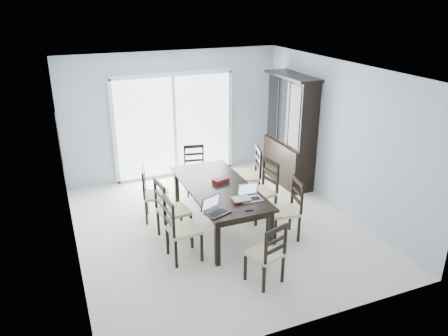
{
  "coord_description": "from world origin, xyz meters",
  "views": [
    {
      "loc": [
        -2.34,
        -5.94,
        3.63
      ],
      "look_at": [
        0.09,
        0.0,
        1.05
      ],
      "focal_mm": 35.0,
      "sensor_mm": 36.0,
      "label": 1
    }
  ],
  "objects_px": {
    "chair_left_mid": "(167,204)",
    "laptop_dark": "(217,210)",
    "chair_right_mid": "(265,184)",
    "chair_end_near": "(270,249)",
    "dining_table": "(219,191)",
    "chair_left_far": "(151,188)",
    "chair_right_near": "(290,203)",
    "cell_phone": "(249,210)",
    "china_hutch": "(290,132)",
    "laptop_silver": "(251,197)",
    "game_box": "(221,180)",
    "chair_left_near": "(177,222)",
    "chair_end_far": "(195,164)",
    "chair_right_far": "(252,169)",
    "hot_tub": "(145,138)"
  },
  "relations": [
    {
      "from": "laptop_silver",
      "to": "cell_phone",
      "type": "height_order",
      "value": "laptop_silver"
    },
    {
      "from": "chair_right_near",
      "to": "cell_phone",
      "type": "bearing_deg",
      "value": 116.59
    },
    {
      "from": "cell_phone",
      "to": "chair_left_far",
      "type": "bearing_deg",
      "value": 132.45
    },
    {
      "from": "chair_left_far",
      "to": "chair_end_near",
      "type": "xyz_separation_m",
      "value": [
        1.0,
        -2.38,
        -0.02
      ]
    },
    {
      "from": "cell_phone",
      "to": "china_hutch",
      "type": "bearing_deg",
      "value": 58.79
    },
    {
      "from": "chair_right_near",
      "to": "chair_right_mid",
      "type": "relative_size",
      "value": 0.96
    },
    {
      "from": "chair_right_far",
      "to": "chair_end_near",
      "type": "xyz_separation_m",
      "value": [
        -0.9,
        -2.41,
        -0.08
      ]
    },
    {
      "from": "china_hutch",
      "to": "game_box",
      "type": "height_order",
      "value": "china_hutch"
    },
    {
      "from": "chair_right_mid",
      "to": "dining_table",
      "type": "bearing_deg",
      "value": 85.81
    },
    {
      "from": "china_hutch",
      "to": "laptop_dark",
      "type": "bearing_deg",
      "value": -138.53
    },
    {
      "from": "chair_left_mid",
      "to": "hot_tub",
      "type": "bearing_deg",
      "value": 166.63
    },
    {
      "from": "dining_table",
      "to": "laptop_silver",
      "type": "bearing_deg",
      "value": -67.64
    },
    {
      "from": "dining_table",
      "to": "chair_left_mid",
      "type": "relative_size",
      "value": 1.89
    },
    {
      "from": "dining_table",
      "to": "laptop_silver",
      "type": "relative_size",
      "value": 6.53
    },
    {
      "from": "chair_left_far",
      "to": "chair_right_far",
      "type": "xyz_separation_m",
      "value": [
        1.9,
        0.02,
        0.06
      ]
    },
    {
      "from": "chair_right_near",
      "to": "chair_end_near",
      "type": "distance_m",
      "value": 1.32
    },
    {
      "from": "chair_right_mid",
      "to": "game_box",
      "type": "xyz_separation_m",
      "value": [
        -0.78,
        0.07,
        0.16
      ]
    },
    {
      "from": "laptop_silver",
      "to": "game_box",
      "type": "xyz_separation_m",
      "value": [
        -0.18,
        0.78,
        -0.02
      ]
    },
    {
      "from": "chair_left_far",
      "to": "chair_end_near",
      "type": "distance_m",
      "value": 2.59
    },
    {
      "from": "chair_left_near",
      "to": "cell_phone",
      "type": "bearing_deg",
      "value": 70.25
    },
    {
      "from": "chair_right_far",
      "to": "chair_right_near",
      "type": "bearing_deg",
      "value": -166.26
    },
    {
      "from": "chair_right_far",
      "to": "dining_table",
      "type": "bearing_deg",
      "value": 142.76
    },
    {
      "from": "china_hutch",
      "to": "cell_phone",
      "type": "bearing_deg",
      "value": -131.45
    },
    {
      "from": "dining_table",
      "to": "china_hutch",
      "type": "bearing_deg",
      "value": 31.71
    },
    {
      "from": "chair_left_near",
      "to": "chair_end_far",
      "type": "xyz_separation_m",
      "value": [
        1.01,
        2.19,
        -0.05
      ]
    },
    {
      "from": "china_hutch",
      "to": "chair_left_near",
      "type": "height_order",
      "value": "china_hutch"
    },
    {
      "from": "chair_end_near",
      "to": "laptop_dark",
      "type": "bearing_deg",
      "value": 99.03
    },
    {
      "from": "dining_table",
      "to": "laptop_dark",
      "type": "distance_m",
      "value": 0.94
    },
    {
      "from": "chair_end_near",
      "to": "chair_left_far",
      "type": "bearing_deg",
      "value": 95.11
    },
    {
      "from": "chair_end_near",
      "to": "laptop_dark",
      "type": "distance_m",
      "value": 0.94
    },
    {
      "from": "chair_right_near",
      "to": "china_hutch",
      "type": "bearing_deg",
      "value": -20.19
    },
    {
      "from": "chair_end_near",
      "to": "hot_tub",
      "type": "xyz_separation_m",
      "value": [
        -0.45,
        5.33,
        -0.03
      ]
    },
    {
      "from": "hot_tub",
      "to": "laptop_dark",
      "type": "bearing_deg",
      "value": -89.51
    },
    {
      "from": "chair_left_near",
      "to": "chair_left_mid",
      "type": "distance_m",
      "value": 0.59
    },
    {
      "from": "chair_left_near",
      "to": "game_box",
      "type": "distance_m",
      "value": 1.26
    },
    {
      "from": "chair_end_far",
      "to": "china_hutch",
      "type": "bearing_deg",
      "value": -178.47
    },
    {
      "from": "chair_left_mid",
      "to": "chair_right_mid",
      "type": "height_order",
      "value": "chair_right_mid"
    },
    {
      "from": "dining_table",
      "to": "china_hutch",
      "type": "height_order",
      "value": "china_hutch"
    },
    {
      "from": "chair_left_mid",
      "to": "laptop_dark",
      "type": "height_order",
      "value": "chair_left_mid"
    },
    {
      "from": "china_hutch",
      "to": "chair_right_mid",
      "type": "bearing_deg",
      "value": -134.45
    },
    {
      "from": "dining_table",
      "to": "game_box",
      "type": "relative_size",
      "value": 8.24
    },
    {
      "from": "chair_right_far",
      "to": "cell_phone",
      "type": "bearing_deg",
      "value": 167.75
    },
    {
      "from": "chair_right_near",
      "to": "hot_tub",
      "type": "distance_m",
      "value": 4.54
    },
    {
      "from": "dining_table",
      "to": "chair_left_far",
      "type": "distance_m",
      "value": 1.2
    },
    {
      "from": "game_box",
      "to": "laptop_silver",
      "type": "bearing_deg",
      "value": -77.0
    },
    {
      "from": "cell_phone",
      "to": "chair_left_near",
      "type": "bearing_deg",
      "value": 173.29
    },
    {
      "from": "chair_end_near",
      "to": "china_hutch",
      "type": "bearing_deg",
      "value": 38.25
    },
    {
      "from": "chair_right_mid",
      "to": "chair_end_near",
      "type": "height_order",
      "value": "chair_right_mid"
    },
    {
      "from": "dining_table",
      "to": "chair_right_far",
      "type": "distance_m",
      "value": 1.2
    },
    {
      "from": "chair_left_near",
      "to": "laptop_silver",
      "type": "bearing_deg",
      "value": 87.0
    }
  ]
}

